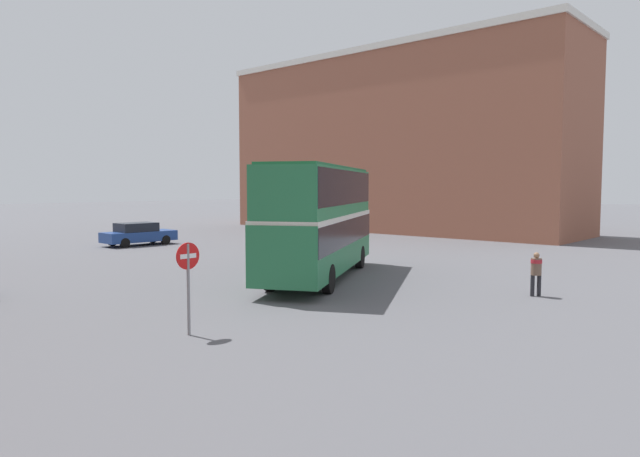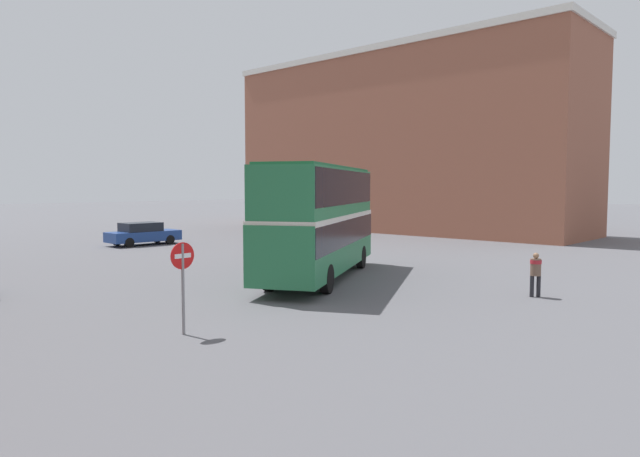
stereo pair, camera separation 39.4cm
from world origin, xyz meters
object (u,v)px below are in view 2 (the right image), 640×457
at_px(no_entry_sign, 183,272).
at_px(pedestrian_foreground, 536,270).
at_px(double_decker_bus, 320,215).
at_px(parked_car_kerb_near, 143,234).

bearing_deg(no_entry_sign, pedestrian_foreground, -22.87).
height_order(double_decker_bus, pedestrian_foreground, double_decker_bus).
distance_m(double_decker_bus, parked_car_kerb_near, 18.15).
relative_size(double_decker_bus, no_entry_sign, 4.39).
relative_size(double_decker_bus, parked_car_kerb_near, 2.23).
relative_size(double_decker_bus, pedestrian_foreground, 6.82).
xyz_separation_m(parked_car_kerb_near, no_entry_sign, (-11.35, -21.40, 0.90)).
bearing_deg(no_entry_sign, double_decker_bus, 21.13).
height_order(parked_car_kerb_near, no_entry_sign, no_entry_sign).
bearing_deg(double_decker_bus, pedestrian_foreground, -103.26).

